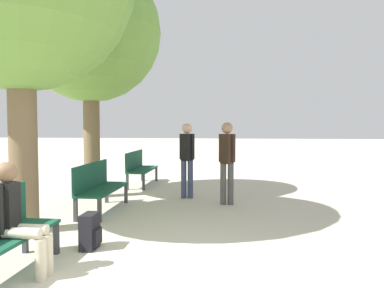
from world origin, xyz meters
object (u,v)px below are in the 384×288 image
(bench_row_1, at_px, (98,184))
(tree_row_1, at_px, (90,32))
(backpack, at_px, (90,232))
(person_seated, at_px, (17,216))
(bench_row_2, at_px, (139,166))
(pedestrian_mid, at_px, (187,155))
(pedestrian_near, at_px, (227,158))

(bench_row_1, relative_size, tree_row_1, 0.31)
(bench_row_1, distance_m, backpack, 2.21)
(person_seated, bearing_deg, tree_row_1, 101.25)
(bench_row_1, height_order, bench_row_2, same)
(bench_row_2, relative_size, pedestrian_mid, 0.99)
(bench_row_1, height_order, backpack, bench_row_1)
(person_seated, bearing_deg, backpack, 66.16)
(pedestrian_mid, bearing_deg, bench_row_2, 132.57)
(bench_row_1, height_order, tree_row_1, tree_row_1)
(person_seated, bearing_deg, pedestrian_near, 60.96)
(pedestrian_mid, bearing_deg, bench_row_1, -136.42)
(bench_row_1, bearing_deg, pedestrian_near, 19.84)
(bench_row_2, distance_m, tree_row_1, 3.69)
(bench_row_1, relative_size, pedestrian_mid, 0.99)
(person_seated, xyz_separation_m, pedestrian_near, (2.18, 3.92, 0.30))
(backpack, height_order, pedestrian_mid, pedestrian_mid)
(backpack, bearing_deg, bench_row_1, 107.76)
(tree_row_1, height_order, backpack, tree_row_1)
(bench_row_1, relative_size, pedestrian_near, 0.98)
(tree_row_1, relative_size, person_seated, 4.24)
(tree_row_1, distance_m, person_seated, 5.38)
(bench_row_1, distance_m, tree_row_1, 3.49)
(tree_row_1, height_order, person_seated, tree_row_1)
(bench_row_2, xyz_separation_m, pedestrian_mid, (1.52, -1.65, 0.44))
(bench_row_2, distance_m, person_seated, 6.15)
(pedestrian_near, relative_size, pedestrian_mid, 1.01)
(pedestrian_near, bearing_deg, tree_row_1, 171.59)
(person_seated, relative_size, backpack, 2.65)
(pedestrian_near, bearing_deg, pedestrian_mid, 147.36)
(bench_row_1, distance_m, person_seated, 3.06)
(bench_row_2, relative_size, person_seated, 1.32)
(person_seated, bearing_deg, bench_row_1, 94.54)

